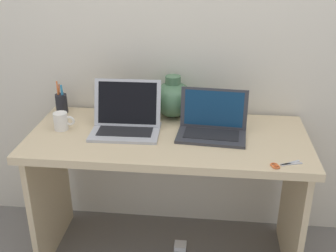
{
  "coord_description": "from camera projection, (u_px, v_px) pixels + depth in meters",
  "views": [
    {
      "loc": [
        0.2,
        -1.9,
        1.67
      ],
      "look_at": [
        0.0,
        0.0,
        0.81
      ],
      "focal_mm": 44.63,
      "sensor_mm": 36.0,
      "label": 1
    }
  ],
  "objects": [
    {
      "name": "laptop_right",
      "position": [
        213.0,
        123.0,
        2.11
      ],
      "size": [
        0.36,
        0.25,
        0.22
      ],
      "color": "#333338",
      "rests_on": "desk"
    },
    {
      "name": "coffee_mug",
      "position": [
        61.0,
        121.0,
        2.16
      ],
      "size": [
        0.11,
        0.07,
        0.09
      ],
      "color": "white",
      "rests_on": "desk"
    },
    {
      "name": "power_brick",
      "position": [
        180.0,
        246.0,
        2.46
      ],
      "size": [
        0.07,
        0.07,
        0.03
      ],
      "primitive_type": "cube",
      "color": "white",
      "rests_on": "ground"
    },
    {
      "name": "scissors",
      "position": [
        281.0,
        165.0,
        1.83
      ],
      "size": [
        0.14,
        0.09,
        0.01
      ],
      "color": "#B7B7BC",
      "rests_on": "desk"
    },
    {
      "name": "pen_cup",
      "position": [
        62.0,
        103.0,
        2.37
      ],
      "size": [
        0.07,
        0.07,
        0.19
      ],
      "color": "black",
      "rests_on": "desk"
    },
    {
      "name": "ground_plane",
      "position": [
        168.0,
        252.0,
        2.43
      ],
      "size": [
        6.0,
        6.0,
        0.0
      ],
      "primitive_type": "plane",
      "color": "slate"
    },
    {
      "name": "laptop_left",
      "position": [
        126.0,
        118.0,
        2.15
      ],
      "size": [
        0.35,
        0.26,
        0.25
      ],
      "color": "#B2B2B7",
      "rests_on": "desk"
    },
    {
      "name": "green_vase",
      "position": [
        173.0,
        99.0,
        2.31
      ],
      "size": [
        0.23,
        0.23,
        0.23
      ],
      "color": "#47704C",
      "rests_on": "desk"
    },
    {
      "name": "back_wall",
      "position": [
        175.0,
        33.0,
        2.26
      ],
      "size": [
        4.4,
        0.04,
        2.4
      ],
      "primitive_type": "cube",
      "color": "beige",
      "rests_on": "ground"
    },
    {
      "name": "desk",
      "position": [
        168.0,
        164.0,
        2.19
      ],
      "size": [
        1.42,
        0.63,
        0.76
      ],
      "color": "#D1B78C",
      "rests_on": "ground"
    }
  ]
}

